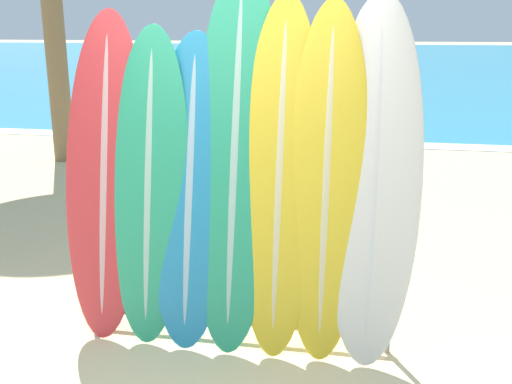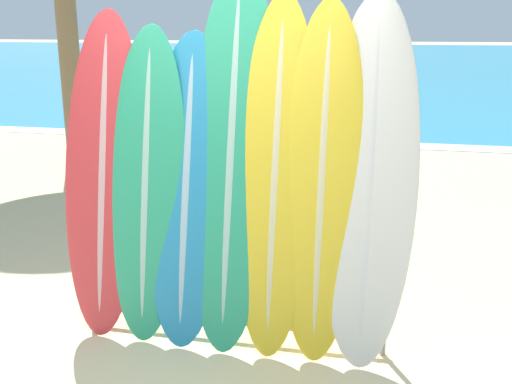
{
  "view_description": "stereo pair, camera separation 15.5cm",
  "coord_description": "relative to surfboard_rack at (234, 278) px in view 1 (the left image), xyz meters",
  "views": [
    {
      "loc": [
        1.06,
        -3.12,
        2.1
      ],
      "look_at": [
        0.22,
        1.33,
        0.83
      ],
      "focal_mm": 42.0,
      "sensor_mm": 36.0,
      "label": 1
    },
    {
      "loc": [
        1.21,
        -3.09,
        2.1
      ],
      "look_at": [
        0.22,
        1.33,
        0.83
      ],
      "focal_mm": 42.0,
      "sensor_mm": 36.0,
      "label": 2
    }
  ],
  "objects": [
    {
      "name": "person_far_right",
      "position": [
        -0.19,
        1.89,
        0.47
      ],
      "size": [
        0.28,
        0.23,
        1.68
      ],
      "rotation": [
        0.0,
        0.0,
        3.4
      ],
      "color": "beige",
      "rests_on": "ground_plane"
    },
    {
      "name": "ground_plane",
      "position": [
        -0.22,
        -0.53,
        -0.44
      ],
      "size": [
        160.0,
        160.0,
        0.0
      ],
      "primitive_type": "plane",
      "color": "beige"
    },
    {
      "name": "person_far_left",
      "position": [
        0.46,
        3.69,
        0.44
      ],
      "size": [
        0.22,
        0.27,
        1.61
      ],
      "rotation": [
        0.0,
        0.0,
        1.3
      ],
      "color": "beige",
      "rests_on": "ground_plane"
    },
    {
      "name": "person_mid_beach",
      "position": [
        -0.97,
        4.29,
        0.48
      ],
      "size": [
        0.25,
        0.29,
        1.7
      ],
      "rotation": [
        0.0,
        0.0,
        1.11
      ],
      "color": "tan",
      "rests_on": "ground_plane"
    },
    {
      "name": "ocean_water",
      "position": [
        -0.22,
        36.57,
        -0.44
      ],
      "size": [
        120.0,
        60.0,
        0.01
      ],
      "color": "teal",
      "rests_on": "ground_plane"
    },
    {
      "name": "surfboard_slot_1",
      "position": [
        -0.58,
        0.01,
        0.61
      ],
      "size": [
        0.55,
        0.5,
        2.12
      ],
      "color": "#289E70",
      "rests_on": "ground_plane"
    },
    {
      "name": "surfboard_slot_4",
      "position": [
        0.3,
        0.04,
        0.71
      ],
      "size": [
        0.53,
        0.59,
        2.31
      ],
      "color": "yellow",
      "rests_on": "ground_plane"
    },
    {
      "name": "surfboard_rack",
      "position": [
        0.0,
        0.0,
        0.0
      ],
      "size": [
        2.11,
        0.04,
        0.81
      ],
      "color": "gray",
      "rests_on": "ground_plane"
    },
    {
      "name": "surfboard_slot_3",
      "position": [
        -0.0,
        0.07,
        0.81
      ],
      "size": [
        0.59,
        0.67,
        2.51
      ],
      "color": "#289E70",
      "rests_on": "ground_plane"
    },
    {
      "name": "person_near_water",
      "position": [
        -1.98,
        4.55,
        0.52
      ],
      "size": [
        0.29,
        0.3,
        1.76
      ],
      "rotation": [
        0.0,
        0.0,
        5.45
      ],
      "color": "beige",
      "rests_on": "ground_plane"
    },
    {
      "name": "surfboard_slot_0",
      "position": [
        -0.9,
        0.03,
        0.66
      ],
      "size": [
        0.58,
        0.51,
        2.22
      ],
      "color": "red",
      "rests_on": "ground_plane"
    },
    {
      "name": "surfboard_slot_6",
      "position": [
        0.89,
        0.04,
        0.71
      ],
      "size": [
        0.6,
        0.59,
        2.31
      ],
      "color": "silver",
      "rests_on": "ground_plane"
    },
    {
      "name": "surfboard_slot_5",
      "position": [
        0.6,
        0.03,
        0.69
      ],
      "size": [
        0.53,
        0.53,
        2.27
      ],
      "color": "yellow",
      "rests_on": "ground_plane"
    },
    {
      "name": "surfboard_slot_2",
      "position": [
        -0.3,
        0.02,
        0.59
      ],
      "size": [
        0.58,
        0.56,
        2.08
      ],
      "color": "teal",
      "rests_on": "ground_plane"
    }
  ]
}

